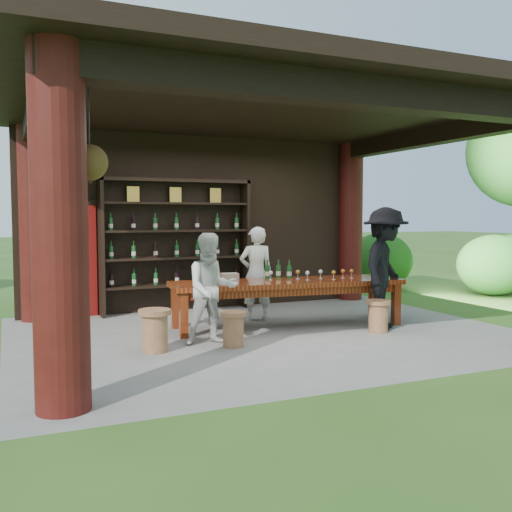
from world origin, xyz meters
name	(u,v)px	position (x,y,z in m)	size (l,w,h in m)	color
ground	(267,333)	(0.00, 0.00, 0.00)	(90.00, 90.00, 0.00)	#2D5119
pavilion	(255,193)	(-0.01, 0.43, 2.13)	(7.50, 6.00, 3.60)	slate
wine_shelf	(177,246)	(-0.71, 2.45, 1.23)	(2.79, 0.42, 2.46)	black
tasting_table	(288,287)	(0.52, 0.33, 0.64)	(3.83, 1.37, 0.75)	#581A0C
stool_near_left	(233,328)	(-0.79, -0.64, 0.25)	(0.36, 0.36, 0.48)	brown
stool_near_right	(378,315)	(1.60, -0.63, 0.26)	(0.37, 0.37, 0.49)	brown
stool_far_left	(155,329)	(-1.85, -0.51, 0.30)	(0.43, 0.43, 0.56)	brown
host	(256,274)	(0.30, 1.07, 0.80)	(0.58, 0.38, 1.60)	silver
guest_woman	(211,289)	(-1.01, -0.36, 0.77)	(0.75, 0.59, 1.55)	silver
guest_man	(385,268)	(1.87, -0.41, 0.96)	(1.24, 0.71, 1.92)	black
table_bottles	(278,269)	(0.51, 0.65, 0.90)	(0.41, 0.23, 0.31)	#194C1E
table_glasses	(318,274)	(1.06, 0.29, 0.82)	(1.42, 0.41, 0.15)	silver
napkin_basket	(230,278)	(-0.42, 0.46, 0.82)	(0.26, 0.18, 0.14)	#BF6672
shrubs	(318,286)	(1.40, 0.90, 0.54)	(20.75, 9.00, 1.36)	#194C14
trees	(371,136)	(3.09, 1.78, 3.37)	(22.38, 10.54, 4.80)	#3F2819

